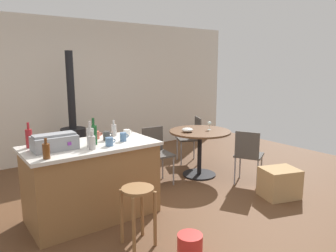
{
  "coord_description": "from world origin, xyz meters",
  "views": [
    {
      "loc": [
        -2.09,
        -3.31,
        1.82
      ],
      "look_at": [
        0.53,
        0.25,
        0.97
      ],
      "focal_mm": 33.98,
      "sensor_mm": 36.0,
      "label": 1
    }
  ],
  "objects": [
    {
      "name": "cup_3",
      "position": [
        -0.42,
        0.24,
        0.96
      ],
      "size": [
        0.12,
        0.09,
        0.11
      ],
      "color": "#383838",
      "rests_on": "kitchen_island"
    },
    {
      "name": "cardboard_box",
      "position": [
        1.66,
        -0.84,
        0.2
      ],
      "size": [
        0.59,
        0.53,
        0.41
      ],
      "primitive_type": "cube",
      "rotation": [
        0.0,
        0.0,
        -0.33
      ],
      "color": "tan",
      "rests_on": "ground_plane"
    },
    {
      "name": "toolbox",
      "position": [
        -1.08,
        0.16,
        0.99
      ],
      "size": [
        0.47,
        0.28,
        0.18
      ],
      "color": "gray",
      "rests_on": "kitchen_island"
    },
    {
      "name": "wood_stove",
      "position": [
        -0.17,
        2.14,
        0.51
      ],
      "size": [
        0.44,
        0.45,
        2.07
      ],
      "color": "black",
      "rests_on": "ground_plane"
    },
    {
      "name": "cup_4",
      "position": [
        -0.1,
        0.3,
        0.95
      ],
      "size": [
        0.12,
        0.09,
        0.08
      ],
      "color": "white",
      "rests_on": "kitchen_island"
    },
    {
      "name": "cup_0",
      "position": [
        -0.5,
        0.38,
        0.95
      ],
      "size": [
        0.12,
        0.09,
        0.09
      ],
      "color": "#DB6651",
      "rests_on": "kitchen_island"
    },
    {
      "name": "folding_chair_near",
      "position": [
        1.68,
        -0.26,
        0.5
      ],
      "size": [
        0.54,
        0.54,
        0.85
      ],
      "color": "#47423D",
      "rests_on": "ground_plane"
    },
    {
      "name": "cup_2",
      "position": [
        -0.28,
        0.07,
        0.96
      ],
      "size": [
        0.12,
        0.08,
        0.11
      ],
      "color": "#4C7099",
      "rests_on": "kitchen_island"
    },
    {
      "name": "bottle_1",
      "position": [
        -1.29,
        0.42,
        1.02
      ],
      "size": [
        0.07,
        0.07,
        0.29
      ],
      "color": "maroon",
      "rests_on": "kitchen_island"
    },
    {
      "name": "serving_bowl",
      "position": [
        1.13,
        0.54,
        0.8
      ],
      "size": [
        0.18,
        0.18,
        0.07
      ],
      "primitive_type": "ellipsoid",
      "color": "white",
      "rests_on": "dining_table"
    },
    {
      "name": "ground_plane",
      "position": [
        0.0,
        0.0,
        0.0
      ],
      "size": [
        8.8,
        8.8,
        0.0
      ],
      "primitive_type": "plane",
      "color": "brown"
    },
    {
      "name": "dining_table",
      "position": [
        1.36,
        0.5,
        0.59
      ],
      "size": [
        1.01,
        1.01,
        0.76
      ],
      "color": "black",
      "rests_on": "ground_plane"
    },
    {
      "name": "plastic_bucket",
      "position": [
        -0.26,
        -1.18,
        0.11
      ],
      "size": [
        0.25,
        0.25,
        0.22
      ],
      "primitive_type": "cylinder",
      "color": "red",
      "rests_on": "ground_plane"
    },
    {
      "name": "kitchen_island",
      "position": [
        -0.67,
        0.15,
        0.46
      ],
      "size": [
        1.53,
        0.81,
        0.91
      ],
      "color": "olive",
      "rests_on": "ground_plane"
    },
    {
      "name": "bottle_2",
      "position": [
        -1.26,
        -0.14,
        0.99
      ],
      "size": [
        0.07,
        0.07,
        0.21
      ],
      "color": "#603314",
      "rests_on": "kitchen_island"
    },
    {
      "name": "bottle_5",
      "position": [
        -0.75,
        -0.07,
        0.99
      ],
      "size": [
        0.08,
        0.08,
        0.21
      ],
      "color": "#B7B2AD",
      "rests_on": "kitchen_island"
    },
    {
      "name": "wooden_stool",
      "position": [
        -0.55,
        -0.71,
        0.45
      ],
      "size": [
        0.33,
        0.33,
        0.62
      ],
      "color": "olive",
      "rests_on": "ground_plane"
    },
    {
      "name": "bottle_4",
      "position": [
        -0.64,
        0.12,
        1.03
      ],
      "size": [
        0.08,
        0.08,
        0.32
      ],
      "color": "#194C23",
      "rests_on": "kitchen_island"
    },
    {
      "name": "back_wall",
      "position": [
        0.0,
        2.82,
        1.35
      ],
      "size": [
        8.0,
        0.1,
        2.7
      ],
      "primitive_type": "cube",
      "color": "beige",
      "rests_on": "ground_plane"
    },
    {
      "name": "folding_chair_left",
      "position": [
        0.59,
        0.65,
        0.52
      ],
      "size": [
        0.44,
        0.44,
        0.87
      ],
      "color": "#47423D",
      "rests_on": "ground_plane"
    },
    {
      "name": "bottle_0",
      "position": [
        -0.71,
        0.05,
        1.02
      ],
      "size": [
        0.08,
        0.08,
        0.29
      ],
      "color": "#B7B2AD",
      "rests_on": "kitchen_island"
    },
    {
      "name": "wine_glass",
      "position": [
        1.53,
        0.46,
        0.87
      ],
      "size": [
        0.07,
        0.07,
        0.14
      ],
      "color": "silver",
      "rests_on": "dining_table"
    },
    {
      "name": "folding_chair_far",
      "position": [
        1.75,
        1.15,
        0.51
      ],
      "size": [
        0.53,
        0.53,
        0.86
      ],
      "color": "#47423D",
      "rests_on": "ground_plane"
    },
    {
      "name": "cup_1",
      "position": [
        -0.52,
        -0.04,
        0.96
      ],
      "size": [
        0.13,
        0.09,
        0.1
      ],
      "color": "#4C7099",
      "rests_on": "kitchen_island"
    },
    {
      "name": "bottle_3",
      "position": [
        -0.24,
        0.4,
        0.99
      ],
      "size": [
        0.07,
        0.07,
        0.21
      ],
      "color": "#B7B2AD",
      "rests_on": "kitchen_island"
    }
  ]
}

